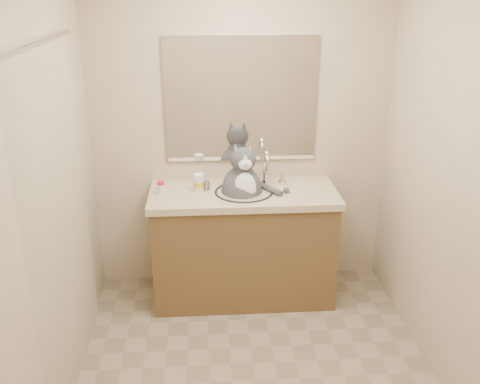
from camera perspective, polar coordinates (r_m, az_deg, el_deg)
name	(u,v)px	position (r m, az deg, el deg)	size (l,w,h in m)	color
room	(257,196)	(2.79, 1.85, -0.40)	(2.22, 2.52, 2.42)	gray
vanity	(243,242)	(3.97, 0.37, -5.38)	(1.34, 0.59, 1.12)	brown
mirror	(241,100)	(3.90, 0.11, 9.79)	(1.10, 0.02, 0.90)	white
shower_curtain	(61,223)	(3.04, -18.55, -3.14)	(0.02, 1.30, 1.93)	#BEAA90
cat	(242,188)	(3.79, 0.25, 0.43)	(0.45, 0.36, 0.58)	#47474C
pill_bottle_redcap	(161,188)	(3.79, -8.42, 0.48)	(0.07, 0.07, 0.09)	white
pill_bottle_orange	(199,183)	(3.80, -4.42, 0.97)	(0.09, 0.09, 0.13)	white
grey_canister	(207,185)	(3.82, -3.55, 0.70)	(0.06, 0.06, 0.07)	gray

